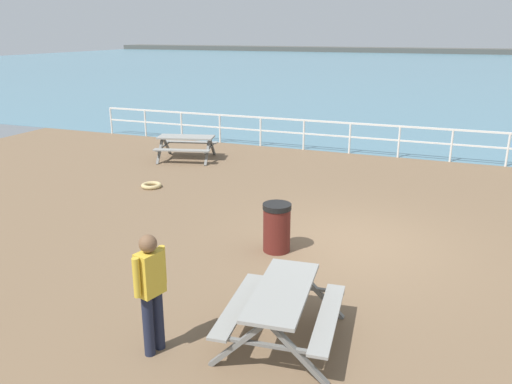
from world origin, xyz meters
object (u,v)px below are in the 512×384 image
object	(u,v)px
litter_bin	(277,227)
picnic_table_mid_centre	(282,302)
visitor	(151,287)
picnic_table_near_left	(186,142)

from	to	relation	value
litter_bin	picnic_table_mid_centre	bearing A→B (deg)	-69.52
visitor	picnic_table_mid_centre	bearing A→B (deg)	44.32
picnic_table_near_left	picnic_table_mid_centre	bearing A→B (deg)	-68.89
visitor	litter_bin	distance (m)	3.71
picnic_table_mid_centre	litter_bin	world-z (taller)	litter_bin
picnic_table_near_left	visitor	xyz separation A→B (m)	(4.72, -9.49, 0.36)
litter_bin	picnic_table_near_left	bearing A→B (deg)	131.49
picnic_table_near_left	picnic_table_mid_centre	size ratio (longest dim) A/B	1.09
picnic_table_near_left	litter_bin	world-z (taller)	litter_bin
picnic_table_mid_centre	visitor	xyz separation A→B (m)	(-1.48, -0.86, 0.36)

